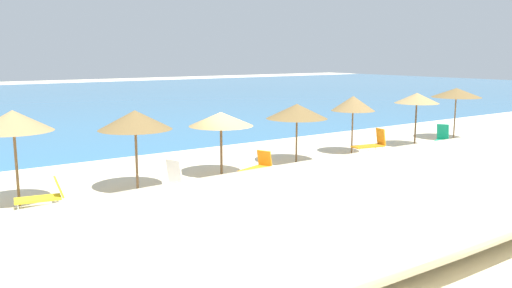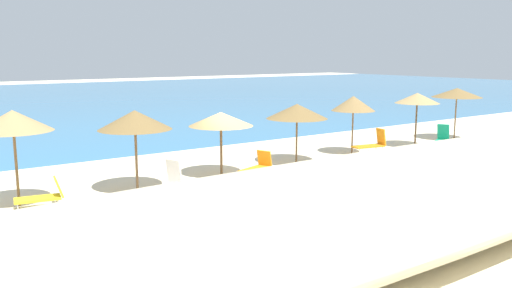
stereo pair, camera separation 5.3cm
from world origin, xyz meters
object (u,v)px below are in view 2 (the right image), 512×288
object	(u,v)px
beach_umbrella_2	(13,121)
lounge_chair_1	(372,143)
beach_umbrella_4	(221,119)
lounge_chair_4	(257,166)
beach_umbrella_3	(135,120)
lounge_chair_2	(165,183)
beach_umbrella_6	(353,103)
beach_umbrella_7	(417,98)
lounge_chair_0	(43,195)
beach_umbrella_5	(297,111)
lounge_chair_3	(441,138)
beach_ball	(414,156)
beach_umbrella_8	(457,93)

from	to	relation	value
beach_umbrella_2	lounge_chair_1	world-z (taller)	beach_umbrella_2
beach_umbrella_4	lounge_chair_4	distance (m)	2.25
beach_umbrella_3	lounge_chair_2	world-z (taller)	beach_umbrella_3
beach_umbrella_4	lounge_chair_2	world-z (taller)	beach_umbrella_4
lounge_chair_1	beach_umbrella_4	bearing A→B (deg)	98.63
beach_umbrella_6	beach_umbrella_7	bearing A→B (deg)	-7.16
beach_umbrella_3	beach_umbrella_7	size ratio (longest dim) A/B	1.02
lounge_chair_4	beach_umbrella_4	bearing A→B (deg)	21.02
beach_umbrella_3	beach_umbrella_6	bearing A→B (deg)	2.90
beach_umbrella_4	lounge_chair_2	bearing A→B (deg)	-153.42
lounge_chair_0	lounge_chair_2	distance (m)	3.67
beach_umbrella_5	lounge_chair_1	bearing A→B (deg)	-5.98
lounge_chair_3	beach_umbrella_7	bearing A→B (deg)	19.10
beach_umbrella_3	lounge_chair_3	world-z (taller)	beach_umbrella_3
beach_umbrella_2	beach_umbrella_5	xyz separation A→B (m)	(11.06, 0.05, -0.41)
beach_umbrella_7	lounge_chair_3	world-z (taller)	beach_umbrella_7
beach_umbrella_4	beach_ball	world-z (taller)	beach_umbrella_4
beach_umbrella_8	lounge_chair_3	bearing A→B (deg)	-157.77
beach_umbrella_4	beach_umbrella_7	world-z (taller)	beach_umbrella_7
beach_umbrella_2	lounge_chair_2	world-z (taller)	beach_umbrella_2
lounge_chair_4	lounge_chair_2	bearing A→B (deg)	77.06
beach_umbrella_8	beach_umbrella_7	bearing A→B (deg)	-176.86
beach_umbrella_7	lounge_chair_1	bearing A→B (deg)	-178.31
beach_umbrella_3	beach_umbrella_6	distance (m)	10.86
beach_umbrella_6	beach_umbrella_7	world-z (taller)	beach_umbrella_7
beach_umbrella_8	beach_ball	world-z (taller)	beach_umbrella_8
beach_ball	beach_umbrella_5	bearing A→B (deg)	153.66
beach_umbrella_3	beach_umbrella_5	distance (m)	7.37
beach_umbrella_2	beach_umbrella_3	xyz separation A→B (m)	(3.70, -0.34, -0.21)
beach_umbrella_2	lounge_chair_4	xyz separation A→B (m)	(8.16, -1.16, -2.20)
beach_umbrella_6	lounge_chair_1	xyz separation A→B (m)	(0.70, -0.59, -1.85)
beach_umbrella_5	beach_ball	world-z (taller)	beach_umbrella_5
beach_umbrella_5	beach_umbrella_6	xyz separation A→B (m)	(3.49, 0.15, 0.13)
lounge_chair_1	beach_umbrella_8	bearing A→B (deg)	-76.73
beach_umbrella_2	beach_umbrella_7	distance (m)	18.50
lounge_chair_3	lounge_chair_4	distance (m)	11.18
beach_umbrella_5	beach_ball	size ratio (longest dim) A/B	9.21
beach_umbrella_6	beach_umbrella_5	bearing A→B (deg)	-177.48
beach_umbrella_4	beach_umbrella_5	world-z (taller)	beach_umbrella_5
beach_umbrella_3	lounge_chair_0	bearing A→B (deg)	-173.45
lounge_chair_1	lounge_chair_4	bearing A→B (deg)	107.03
beach_umbrella_5	beach_ball	distance (m)	5.72
beach_umbrella_4	beach_umbrella_3	bearing A→B (deg)	-175.71
beach_umbrella_3	lounge_chair_4	xyz separation A→B (m)	(4.46, -0.81, -2.00)
beach_umbrella_6	lounge_chair_0	size ratio (longest dim) A/B	1.82
beach_umbrella_3	lounge_chair_1	xyz separation A→B (m)	(11.55, -0.04, -1.93)
beach_umbrella_2	beach_umbrella_4	distance (m)	7.24
lounge_chair_3	beach_umbrella_5	bearing A→B (deg)	58.20
lounge_chair_0	beach_ball	size ratio (longest dim) A/B	5.25
beach_umbrella_6	beach_umbrella_7	distance (m)	3.98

